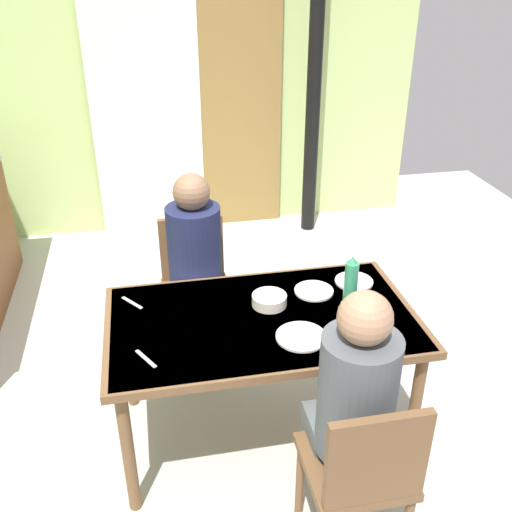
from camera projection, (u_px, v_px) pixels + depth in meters
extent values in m
plane|color=#B7B9B0|center=(224.00, 412.00, 3.20)|extent=(6.64, 6.64, 0.00)
cube|color=#BCD881|center=(174.00, 70.00, 4.76)|extent=(4.16, 0.10, 2.74)
cube|color=olive|center=(235.00, 114.00, 4.95)|extent=(0.80, 0.05, 2.00)
cylinder|color=black|center=(315.00, 73.00, 4.65)|extent=(0.12, 0.12, 2.74)
cube|color=white|center=(145.00, 101.00, 4.74)|extent=(0.90, 0.03, 2.30)
cube|color=brown|center=(262.00, 321.00, 2.75)|extent=(1.46, 0.84, 0.04)
cube|color=#E9A697|center=(262.00, 318.00, 2.74)|extent=(1.40, 0.80, 0.00)
cylinder|color=brown|center=(128.00, 452.00, 2.50)|extent=(0.06, 0.06, 0.68)
cylinder|color=brown|center=(414.00, 410.00, 2.73)|extent=(0.06, 0.06, 0.68)
cylinder|color=brown|center=(128.00, 354.00, 3.10)|extent=(0.06, 0.06, 0.68)
cylinder|color=brown|center=(362.00, 326.00, 3.33)|extent=(0.06, 0.06, 0.68)
cube|color=brown|center=(355.00, 465.00, 2.30)|extent=(0.40, 0.40, 0.04)
cube|color=brown|center=(377.00, 463.00, 2.04)|extent=(0.38, 0.04, 0.42)
cylinder|color=brown|center=(300.00, 481.00, 2.53)|extent=(0.04, 0.04, 0.41)
cylinder|color=brown|center=(373.00, 469.00, 2.59)|extent=(0.04, 0.04, 0.41)
cube|color=brown|center=(197.00, 295.00, 3.43)|extent=(0.40, 0.40, 0.04)
cube|color=brown|center=(192.00, 249.00, 3.48)|extent=(0.38, 0.04, 0.42)
cylinder|color=brown|center=(230.00, 342.00, 3.42)|extent=(0.04, 0.04, 0.41)
cylinder|color=brown|center=(172.00, 349.00, 3.37)|extent=(0.04, 0.04, 0.41)
cylinder|color=brown|center=(222.00, 311.00, 3.72)|extent=(0.04, 0.04, 0.41)
cylinder|color=brown|center=(169.00, 316.00, 3.66)|extent=(0.04, 0.04, 0.41)
cube|color=#525A5A|center=(343.00, 425.00, 2.41)|extent=(0.30, 0.22, 0.12)
cylinder|color=#4C5156|center=(357.00, 395.00, 2.19)|extent=(0.30, 0.30, 0.52)
sphere|color=#A87A5B|center=(365.00, 318.00, 2.03)|extent=(0.20, 0.20, 0.20)
cube|color=#1B1B42|center=(199.00, 300.00, 3.26)|extent=(0.30, 0.22, 0.12)
cylinder|color=#1E2347|center=(195.00, 251.00, 3.23)|extent=(0.30, 0.30, 0.52)
sphere|color=#846047|center=(191.00, 192.00, 3.07)|extent=(0.20, 0.20, 0.20)
cylinder|color=#349264|center=(351.00, 285.00, 2.76)|extent=(0.07, 0.07, 0.24)
cone|color=#34885F|center=(353.00, 260.00, 2.70)|extent=(0.05, 0.05, 0.03)
cylinder|color=beige|center=(269.00, 300.00, 2.82)|extent=(0.17, 0.17, 0.05)
cylinder|color=white|center=(354.00, 281.00, 3.02)|extent=(0.20, 0.20, 0.01)
cylinder|color=white|center=(314.00, 291.00, 2.93)|extent=(0.20, 0.20, 0.01)
cylinder|color=white|center=(301.00, 337.00, 2.59)|extent=(0.23, 0.23, 0.01)
cylinder|color=silver|center=(346.00, 313.00, 2.68)|extent=(0.06, 0.06, 0.10)
cube|color=silver|center=(146.00, 359.00, 2.46)|extent=(0.09, 0.14, 0.00)
cube|color=silver|center=(132.00, 303.00, 2.84)|extent=(0.10, 0.13, 0.00)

